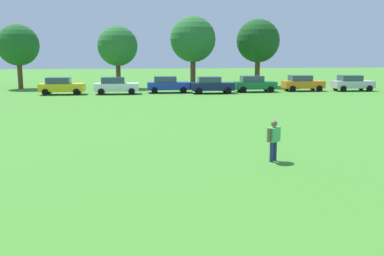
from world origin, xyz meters
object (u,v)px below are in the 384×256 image
Objects in this scene: adult_bystander at (274,137)px; tree_left at (118,46)px; parked_car_blue_2 at (168,84)px; parked_car_orange_5 at (302,83)px; tree_right at (193,40)px; tree_far_right at (258,41)px; parked_car_green_4 at (254,84)px; tree_far_left at (18,45)px; parked_car_yellow_0 at (61,86)px; parked_car_navy_3 at (211,85)px; parked_car_silver_6 at (352,83)px; parked_car_white_1 at (116,85)px.

tree_left reaches higher than adult_bystander.
adult_bystander is 29.23m from parked_car_blue_2.
tree_left is at bearing 162.49° from parked_car_orange_5.
tree_left reaches higher than parked_car_orange_5.
tree_far_right is (7.95, 0.66, -0.13)m from tree_right.
parked_car_green_4 is 16.25m from tree_left.
parked_car_orange_5 is at bearing -12.60° from tree_far_left.
tree_left is at bearing 60.63° from adult_bystander.
parked_car_blue_2 is 14.46m from parked_car_orange_5.
tree_far_left is at bearing 156.35° from parked_car_blue_2.
adult_bystander is at bearing -66.24° from parked_car_yellow_0.
parked_car_orange_5 is at bearing 8.40° from parked_car_navy_3.
parked_car_silver_6 is (15.43, 0.93, 0.00)m from parked_car_navy_3.
tree_far_left is at bearing 167.40° from parked_car_orange_5.
tree_right is at bearing 27.47° from parked_car_yellow_0.
tree_far_right is (2.35, 7.43, 4.56)m from parked_car_green_4.
parked_car_orange_5 is 0.61× the size of tree_left.
parked_car_green_4 is at bearing -16.22° from tree_far_left.
parked_car_silver_6 is at bearing -11.64° from tree_far_left.
parked_car_silver_6 is at bearing 1.33° from parked_car_white_1.
parked_car_orange_5 reaches higher than adult_bystander.
parked_car_blue_2 and parked_car_navy_3 have the same top height.
parked_car_yellow_0 is at bearing 178.10° from parked_car_white_1.
parked_car_silver_6 is at bearing -15.15° from tree_left.
tree_right is 1.02× the size of tree_far_right.
parked_car_blue_2 reaches higher than adult_bystander.
tree_far_left reaches higher than parked_car_navy_3.
parked_car_blue_2 is at bearing 53.11° from adult_bystander.
parked_car_green_4 is at bearing -25.17° from tree_left.
parked_car_green_4 is (6.99, 28.92, -0.08)m from adult_bystander.
tree_right is at bearing 129.62° from parked_car_green_4.
parked_car_silver_6 is 0.52× the size of tree_right.
adult_bystander is 29.75m from parked_car_green_4.
parked_car_yellow_0 and parked_car_white_1 have the same top height.
parked_car_orange_5 is at bearing 3.32° from parked_car_white_1.
tree_far_left is (-30.75, 6.87, 4.01)m from parked_car_orange_5.
parked_car_yellow_0 is at bearing 72.84° from adult_bystander.
parked_car_navy_3 is 0.52× the size of tree_right.
parked_car_blue_2 is (5.19, 0.88, 0.00)m from parked_car_white_1.
parked_car_yellow_0 is at bearing -177.78° from parked_car_orange_5.
parked_car_white_1 is 8.33m from tree_left.
parked_car_white_1 is at bearing -170.39° from parked_car_blue_2.
tree_right is (-16.34, 6.83, 4.70)m from parked_car_silver_6.
tree_far_left is at bearing 126.57° from parked_car_yellow_0.
parked_car_yellow_0 is 24.95m from parked_car_orange_5.
parked_car_navy_3 is at bearing -2.04° from parked_car_yellow_0.
parked_car_white_1 is 19.69m from parked_car_orange_5.
parked_car_yellow_0 is 23.69m from tree_far_right.
parked_car_yellow_0 is 1.00× the size of parked_car_blue_2.
parked_car_navy_3 is 11.89m from tree_far_right.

